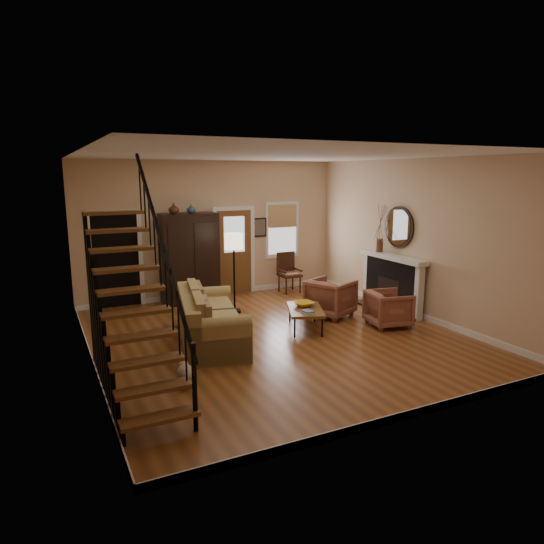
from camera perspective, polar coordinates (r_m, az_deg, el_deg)
name	(u,v)px	position (r m, az deg, el deg)	size (l,w,h in m)	color
room	(221,246)	(10.18, -6.00, 3.07)	(7.00, 7.33, 3.30)	brown
staircase	(133,280)	(6.63, -16.09, -0.96)	(0.94, 2.80, 3.20)	brown
fireplace	(393,278)	(11.01, 14.07, -0.64)	(0.33, 1.95, 2.30)	black
armoire	(189,258)	(11.46, -9.69, 1.60)	(1.30, 0.60, 2.10)	black
vase_a	(174,208)	(11.14, -11.49, 7.34)	(0.24, 0.24, 0.25)	#4C2619
vase_b	(191,209)	(11.24, -9.50, 7.36)	(0.20, 0.20, 0.21)	#334C60
sofa	(211,319)	(8.75, -7.20, -5.46)	(1.03, 2.39, 0.89)	#9D8347
coffee_table	(305,319)	(9.50, 3.94, -5.51)	(0.64, 1.10, 0.42)	brown
bowl	(304,304)	(9.57, 3.77, -3.78)	(0.37, 0.37, 0.09)	gold
books	(308,312)	(9.12, 4.25, -4.69)	(0.20, 0.27, 0.05)	beige
armchair_left	(389,309)	(9.91, 13.55, -4.21)	(0.76, 0.78, 0.71)	maroon
armchair_right	(331,298)	(10.38, 6.91, -3.01)	(0.85, 0.88, 0.80)	maroon
floor_lamp	(234,273)	(10.51, -4.47, -0.15)	(0.40, 0.40, 1.74)	black
side_chair	(290,273)	(12.33, 2.09, -0.10)	(0.54, 0.54, 1.02)	#371E11
dog	(186,375)	(7.17, -10.12, -11.86)	(0.26, 0.44, 0.32)	tan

